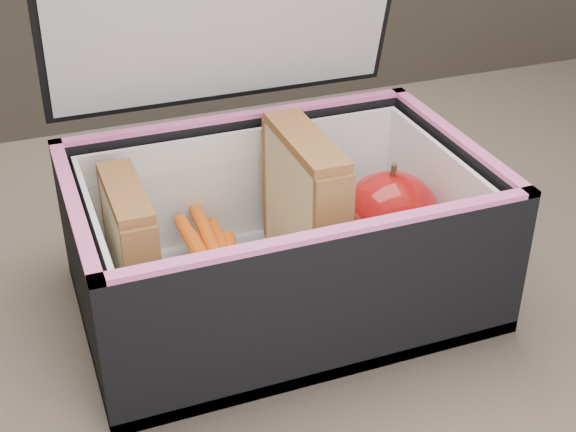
% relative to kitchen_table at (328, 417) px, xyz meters
% --- Properties ---
extents(kitchen_table, '(1.20, 0.80, 0.75)m').
position_rel_kitchen_table_xyz_m(kitchen_table, '(0.00, 0.00, 0.00)').
color(kitchen_table, brown).
rests_on(kitchen_table, ground).
extents(lunch_bag, '(0.29, 0.24, 0.29)m').
position_rel_kitchen_table_xyz_m(lunch_bag, '(-0.02, 0.05, 0.15)').
color(lunch_bag, black).
rests_on(lunch_bag, kitchen_table).
extents(plastic_tub, '(0.17, 0.12, 0.07)m').
position_rel_kitchen_table_xyz_m(plastic_tub, '(-0.06, 0.05, 0.14)').
color(plastic_tub, white).
rests_on(plastic_tub, lunch_bag).
extents(sandwich_left, '(0.02, 0.08, 0.09)m').
position_rel_kitchen_table_xyz_m(sandwich_left, '(-0.13, 0.05, 0.15)').
color(sandwich_left, '#D3C08B').
rests_on(sandwich_left, plastic_tub).
extents(sandwich_right, '(0.03, 0.10, 0.11)m').
position_rel_kitchen_table_xyz_m(sandwich_right, '(-0.00, 0.05, 0.16)').
color(sandwich_right, '#D3C08B').
rests_on(sandwich_right, plastic_tub).
extents(carrot_sticks, '(0.04, 0.14, 0.03)m').
position_rel_kitchen_table_xyz_m(carrot_sticks, '(-0.07, 0.05, 0.12)').
color(carrot_sticks, '#ED5411').
rests_on(carrot_sticks, plastic_tub).
extents(paper_napkin, '(0.09, 0.09, 0.01)m').
position_rel_kitchen_table_xyz_m(paper_napkin, '(0.07, 0.05, 0.11)').
color(paper_napkin, white).
rests_on(paper_napkin, lunch_bag).
extents(red_apple, '(0.09, 0.09, 0.08)m').
position_rel_kitchen_table_xyz_m(red_apple, '(0.06, 0.04, 0.15)').
color(red_apple, maroon).
rests_on(red_apple, paper_napkin).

